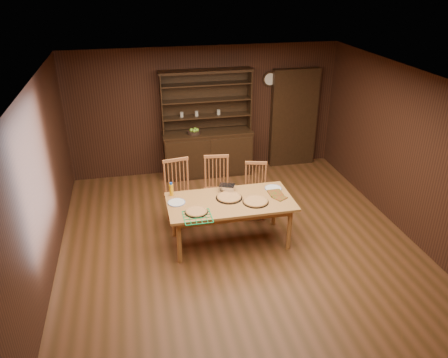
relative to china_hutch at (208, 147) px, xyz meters
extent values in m
plane|color=brown|center=(0.00, -2.75, -0.60)|extent=(6.00, 6.00, 0.00)
plane|color=white|center=(0.00, -2.75, 2.00)|extent=(6.00, 6.00, 0.00)
plane|color=#391D12|center=(0.00, 0.25, 0.70)|extent=(5.50, 0.00, 5.50)
plane|color=#391D12|center=(0.00, -5.75, 0.70)|extent=(5.50, 0.00, 5.50)
plane|color=#391D12|center=(-2.75, -2.75, 0.70)|extent=(0.00, 6.00, 6.00)
plane|color=#391D12|center=(2.75, -2.75, 0.70)|extent=(0.00, 6.00, 6.00)
cube|color=black|center=(0.00, -0.01, -0.15)|extent=(1.80, 0.50, 0.90)
cube|color=black|center=(0.00, -0.01, 0.32)|extent=(1.84, 0.52, 0.04)
cube|color=black|center=(0.00, 0.22, 0.95)|extent=(1.80, 0.02, 1.20)
cube|color=black|center=(-0.89, 0.07, 0.95)|extent=(0.02, 0.32, 1.20)
cube|color=black|center=(0.89, 0.07, 0.95)|extent=(0.02, 0.32, 1.20)
cube|color=black|center=(0.00, 0.07, 1.55)|extent=(1.84, 0.34, 0.05)
cylinder|color=#A49D8B|center=(-0.50, 0.07, 0.72)|extent=(0.07, 0.07, 0.10)
cylinder|color=#A49D8B|center=(-0.20, 0.07, 0.72)|extent=(0.07, 0.07, 0.10)
cube|color=black|center=(1.90, 0.15, 0.45)|extent=(1.00, 0.18, 2.10)
cylinder|color=black|center=(1.35, 0.21, 1.30)|extent=(0.30, 0.04, 0.30)
cylinder|color=beige|center=(1.35, 0.18, 1.30)|extent=(0.24, 0.01, 0.24)
cube|color=#AA6F3B|center=(-0.12, -2.61, 0.13)|extent=(1.92, 0.96, 0.04)
cylinder|color=#AA6F3B|center=(-0.96, -2.97, -0.24)|extent=(0.07, 0.07, 0.71)
cylinder|color=#AA6F3B|center=(-0.96, -2.24, -0.24)|extent=(0.07, 0.07, 0.71)
cylinder|color=#AA6F3B|center=(0.73, -2.97, -0.24)|extent=(0.07, 0.07, 0.71)
cylinder|color=#AA6F3B|center=(0.73, -2.24, -0.24)|extent=(0.07, 0.07, 0.71)
cube|color=#BE7241|center=(-0.80, -1.86, -0.12)|extent=(0.52, 0.51, 0.04)
cylinder|color=#BE7241|center=(-0.95, -2.05, -0.37)|extent=(0.04, 0.04, 0.45)
cylinder|color=#BE7241|center=(-1.00, -1.73, -0.37)|extent=(0.04, 0.04, 0.45)
cylinder|color=#BE7241|center=(-0.61, -2.00, -0.37)|extent=(0.04, 0.04, 0.45)
cylinder|color=#BE7241|center=(-0.66, -1.67, -0.37)|extent=(0.04, 0.04, 0.45)
cube|color=#BE7241|center=(-0.83, -1.68, 0.50)|extent=(0.44, 0.10, 0.05)
cube|color=#BE7241|center=(-0.15, -1.79, -0.13)|extent=(0.50, 0.48, 0.04)
cylinder|color=#BE7241|center=(-0.34, -1.93, -0.37)|extent=(0.04, 0.04, 0.44)
cylinder|color=#BE7241|center=(-0.30, -1.61, -0.37)|extent=(0.04, 0.04, 0.44)
cylinder|color=#BE7241|center=(0.00, -1.97, -0.37)|extent=(0.04, 0.04, 0.44)
cylinder|color=#BE7241|center=(0.03, -1.65, -0.37)|extent=(0.04, 0.04, 0.44)
cube|color=#BE7241|center=(-0.13, -1.61, 0.47)|extent=(0.43, 0.09, 0.05)
cube|color=#BE7241|center=(0.49, -1.90, -0.19)|extent=(0.48, 0.47, 0.04)
cylinder|color=#BE7241|center=(0.31, -2.00, -0.40)|extent=(0.03, 0.03, 0.39)
cylinder|color=#BE7241|center=(0.38, -1.73, -0.40)|extent=(0.03, 0.03, 0.39)
cylinder|color=#BE7241|center=(0.60, -2.08, -0.40)|extent=(0.03, 0.03, 0.39)
cylinder|color=#BE7241|center=(0.67, -1.80, -0.40)|extent=(0.03, 0.03, 0.39)
cube|color=#BE7241|center=(0.53, -1.75, 0.35)|extent=(0.38, 0.13, 0.05)
cylinder|color=black|center=(-0.68, -2.85, 0.16)|extent=(0.34, 0.34, 0.01)
cylinder|color=tan|center=(-0.68, -2.85, 0.17)|extent=(0.31, 0.31, 0.02)
torus|color=#C78647|center=(-0.68, -2.85, 0.17)|extent=(0.32, 0.32, 0.03)
cylinder|color=black|center=(0.25, -2.74, 0.16)|extent=(0.40, 0.40, 0.01)
cylinder|color=tan|center=(0.25, -2.74, 0.17)|extent=(0.37, 0.37, 0.02)
torus|color=#C78647|center=(0.25, -2.74, 0.17)|extent=(0.38, 0.38, 0.03)
cylinder|color=black|center=(-0.12, -2.52, 0.16)|extent=(0.41, 0.41, 0.01)
cylinder|color=tan|center=(-0.12, -2.52, 0.17)|extent=(0.37, 0.37, 0.02)
torus|color=#C78647|center=(-0.12, -2.52, 0.17)|extent=(0.38, 0.38, 0.03)
cylinder|color=silver|center=(-0.93, -2.50, 0.16)|extent=(0.27, 0.27, 0.01)
torus|color=#344B9D|center=(-0.93, -2.50, 0.16)|extent=(0.27, 0.27, 0.01)
cylinder|color=silver|center=(0.64, -2.37, 0.16)|extent=(0.27, 0.27, 0.01)
torus|color=#344B9D|center=(0.64, -2.37, 0.16)|extent=(0.27, 0.27, 0.01)
cube|color=white|center=(-0.10, -2.27, 0.20)|extent=(0.29, 0.25, 0.10)
cylinder|color=#FFAE0D|center=(-0.97, -2.24, 0.25)|extent=(0.06, 0.06, 0.19)
cylinder|color=#1442A9|center=(-0.97, -2.24, 0.36)|extent=(0.04, 0.04, 0.03)
cube|color=#AE1314|center=(0.65, -2.68, 0.16)|extent=(0.25, 0.25, 0.01)
cube|color=#AE1314|center=(0.63, -2.52, 0.16)|extent=(0.22, 0.22, 0.02)
cylinder|color=black|center=(-0.28, -0.06, 0.37)|extent=(0.27, 0.27, 0.06)
sphere|color=#87C434|center=(-0.33, -0.06, 0.42)|extent=(0.08, 0.08, 0.08)
sphere|color=#87C434|center=(-0.25, -0.03, 0.42)|extent=(0.08, 0.08, 0.08)
sphere|color=#87C434|center=(-0.28, -0.11, 0.42)|extent=(0.08, 0.08, 0.08)
sphere|color=#87C434|center=(-0.22, -0.08, 0.42)|extent=(0.08, 0.08, 0.08)
camera|label=1|loc=(-1.45, -8.28, 3.36)|focal=35.00mm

